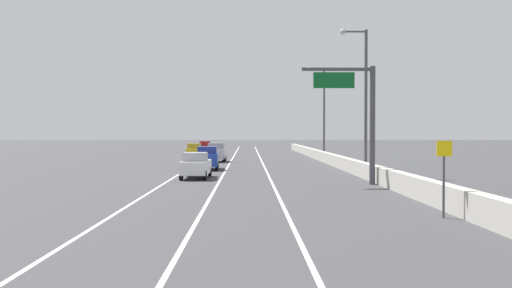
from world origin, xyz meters
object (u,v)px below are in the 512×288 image
(speed_advisory_sign, at_px, (444,173))
(car_red_3, at_px, (205,148))
(overhead_sign_gantry, at_px, (361,110))
(car_white_2, at_px, (196,165))
(car_yellow_0, at_px, (195,151))
(car_blue_1, at_px, (207,158))
(car_silver_4, at_px, (217,152))
(lamp_post_right_third, at_px, (322,107))
(lamp_post_right_second, at_px, (363,92))

(speed_advisory_sign, distance_m, car_red_3, 61.43)
(speed_advisory_sign, height_order, car_red_3, speed_advisory_sign)
(overhead_sign_gantry, distance_m, car_white_2, 12.47)
(car_yellow_0, bearing_deg, car_blue_1, -81.53)
(car_white_2, bearing_deg, car_yellow_0, 95.59)
(car_silver_4, bearing_deg, car_yellow_0, 111.52)
(overhead_sign_gantry, relative_size, car_yellow_0, 1.80)
(overhead_sign_gantry, xyz_separation_m, lamp_post_right_third, (1.89, 32.77, 1.65))
(overhead_sign_gantry, xyz_separation_m, car_silver_4, (-10.64, 26.89, -3.68))
(speed_advisory_sign, bearing_deg, lamp_post_right_third, 88.22)
(car_silver_4, bearing_deg, overhead_sign_gantry, -68.41)
(car_white_2, bearing_deg, car_blue_1, 89.02)
(lamp_post_right_second, bearing_deg, car_silver_4, 122.32)
(lamp_post_right_third, relative_size, car_white_2, 2.49)
(car_red_3, bearing_deg, car_yellow_0, -92.62)
(lamp_post_right_second, height_order, car_red_3, lamp_post_right_second)
(lamp_post_right_second, height_order, car_white_2, lamp_post_right_second)
(car_blue_1, relative_size, car_white_2, 1.00)
(lamp_post_right_third, bearing_deg, car_white_2, -114.53)
(speed_advisory_sign, relative_size, car_white_2, 0.67)
(speed_advisory_sign, bearing_deg, car_blue_1, 111.80)
(overhead_sign_gantry, distance_m, car_yellow_0, 37.84)
(car_yellow_0, relative_size, car_silver_4, 1.00)
(car_white_2, bearing_deg, car_red_3, 93.41)
(car_red_3, bearing_deg, lamp_post_right_second, -68.73)
(car_red_3, bearing_deg, lamp_post_right_third, -40.93)
(lamp_post_right_third, bearing_deg, car_red_3, 139.07)
(lamp_post_right_second, distance_m, car_red_3, 41.69)
(speed_advisory_sign, xyz_separation_m, car_yellow_0, (-14.29, 48.89, -0.82))
(car_yellow_0, distance_m, car_white_2, 30.39)
(car_blue_1, relative_size, car_red_3, 1.03)
(car_white_2, bearing_deg, lamp_post_right_second, 12.10)
(car_yellow_0, height_order, car_white_2, car_yellow_0)
(overhead_sign_gantry, distance_m, lamp_post_right_second, 7.81)
(car_white_2, bearing_deg, car_silver_4, 89.37)
(lamp_post_right_second, xyz_separation_m, car_blue_1, (-12.38, 6.60, -5.35))
(lamp_post_right_second, distance_m, car_yellow_0, 32.08)
(overhead_sign_gantry, distance_m, car_red_3, 48.03)
(car_silver_4, bearing_deg, car_red_3, 98.05)
(overhead_sign_gantry, distance_m, lamp_post_right_third, 32.87)
(lamp_post_right_second, xyz_separation_m, lamp_post_right_third, (0.24, 25.31, 0.00))
(car_blue_1, xyz_separation_m, car_white_2, (-0.16, -9.29, -0.09))
(lamp_post_right_second, relative_size, lamp_post_right_third, 1.00)
(overhead_sign_gantry, xyz_separation_m, car_red_3, (-13.34, 45.98, -3.74))
(lamp_post_right_third, relative_size, car_silver_4, 2.70)
(overhead_sign_gantry, bearing_deg, car_yellow_0, 111.57)
(overhead_sign_gantry, xyz_separation_m, car_yellow_0, (-13.85, 35.02, -3.78))
(car_blue_1, bearing_deg, overhead_sign_gantry, -52.65)
(lamp_post_right_second, relative_size, car_white_2, 2.49)
(speed_advisory_sign, bearing_deg, lamp_post_right_second, 86.75)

